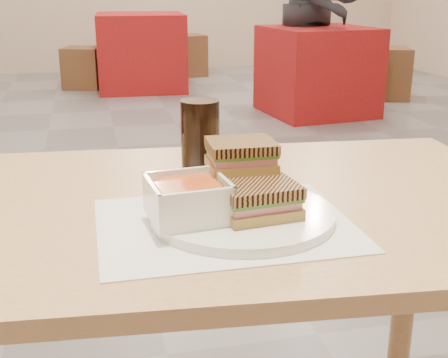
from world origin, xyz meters
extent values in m
cube|color=tan|center=(-0.02, -1.90, 0.73)|extent=(1.26, 0.80, 0.03)
cylinder|color=tan|center=(0.56, -1.65, 0.36)|extent=(0.06, 0.06, 0.72)
cube|color=white|center=(0.01, -2.01, 0.75)|extent=(0.39, 0.30, 0.00)
cylinder|color=white|center=(0.04, -2.00, 0.76)|extent=(0.29, 0.29, 0.02)
cube|color=white|center=(-0.05, -2.01, 0.79)|extent=(0.13, 0.13, 0.05)
cube|color=#E14F21|center=(-0.05, -2.01, 0.82)|extent=(0.10, 0.10, 0.01)
cube|color=white|center=(0.01, -2.01, 0.82)|extent=(0.02, 0.11, 0.01)
cube|color=white|center=(-0.10, -2.02, 0.82)|extent=(0.02, 0.11, 0.01)
cube|color=white|center=(-0.05, -1.96, 0.82)|extent=(0.11, 0.02, 0.01)
cube|color=white|center=(-0.04, -2.07, 0.82)|extent=(0.11, 0.02, 0.01)
cube|color=#9D8149|center=(0.06, -2.03, 0.78)|extent=(0.13, 0.11, 0.02)
cube|color=#C4727A|center=(0.06, -2.03, 0.79)|extent=(0.12, 0.10, 0.01)
cube|color=#386B23|center=(0.06, -2.03, 0.80)|extent=(0.12, 0.10, 0.01)
cube|color=brown|center=(0.06, -2.03, 0.81)|extent=(0.13, 0.11, 0.02)
cube|color=#9D8149|center=(0.05, -1.95, 0.82)|extent=(0.11, 0.09, 0.02)
cube|color=#C4727A|center=(0.05, -1.95, 0.84)|extent=(0.10, 0.08, 0.01)
cube|color=#386B23|center=(0.05, -1.95, 0.85)|extent=(0.11, 0.09, 0.01)
cube|color=brown|center=(0.05, -1.95, 0.86)|extent=(0.11, 0.09, 0.02)
cylinder|color=black|center=(0.01, -1.79, 0.83)|extent=(0.07, 0.07, 0.15)
cube|color=maroon|center=(1.75, 1.99, 0.37)|extent=(0.93, 0.93, 0.73)
cube|color=maroon|center=(0.40, 3.55, 0.39)|extent=(0.93, 0.93, 0.78)
cube|color=brown|center=(1.75, 2.32, 0.24)|extent=(0.52, 0.52, 0.47)
cube|color=brown|center=(2.65, 2.50, 0.24)|extent=(0.54, 0.54, 0.49)
cube|color=brown|center=(-0.20, 3.77, 0.22)|extent=(0.48, 0.48, 0.43)
cube|color=brown|center=(1.00, 4.39, 0.24)|extent=(0.50, 0.50, 0.48)
imported|color=black|center=(1.82, 2.10, 0.91)|extent=(1.11, 1.03, 1.82)
camera|label=1|loc=(-0.18, -2.84, 1.11)|focal=48.02mm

